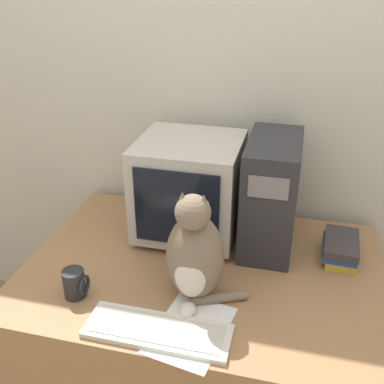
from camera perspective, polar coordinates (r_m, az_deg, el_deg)
name	(u,v)px	position (r m, az deg, el deg)	size (l,w,h in m)	color
wall_back	(232,91)	(1.95, 5.04, 12.62)	(7.00, 0.05, 2.50)	beige
desk	(202,337)	(1.95, 1.22, -17.92)	(1.33, 0.92, 0.72)	#9E7047
crt_monitor	(189,187)	(1.81, -0.34, 0.59)	(0.40, 0.39, 0.41)	#BCB7AD
computer_tower	(271,194)	(1.77, 9.96, -0.23)	(0.20, 0.39, 0.44)	#28282D
keyboard	(158,331)	(1.45, -4.38, -17.16)	(0.46, 0.15, 0.02)	silver
cat	(195,255)	(1.48, 0.36, -7.97)	(0.28, 0.23, 0.41)	#7A6651
book_stack	(340,249)	(1.83, 18.32, -6.83)	(0.14, 0.22, 0.08)	gold
pen	(146,315)	(1.51, -5.80, -15.30)	(0.16, 0.02, 0.01)	navy
paper_sheet	(191,330)	(1.46, -0.16, -17.11)	(0.26, 0.33, 0.00)	white
mug	(75,283)	(1.60, -14.61, -11.18)	(0.08, 0.07, 0.10)	#232328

